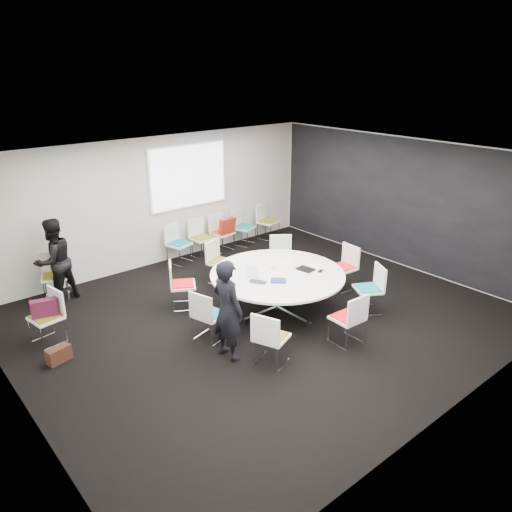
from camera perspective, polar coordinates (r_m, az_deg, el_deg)
room_shell at (r=8.43m, az=1.20°, el=1.61°), size 8.08×7.08×2.88m
conference_table at (r=8.97m, az=2.45°, el=-2.95°), size 2.40×2.40×0.73m
projection_screen at (r=11.40m, az=-7.69°, el=9.01°), size 1.90×0.03×1.35m
chair_ring_a at (r=10.07m, az=9.87°, el=-2.21°), size 0.48×0.49×0.88m
chair_ring_b at (r=10.45m, az=2.93°, el=-1.03°), size 0.63×0.63×0.88m
chair_ring_c at (r=10.21m, az=-4.06°, el=-1.60°), size 0.58×0.57×0.88m
chair_ring_d at (r=9.28m, az=-8.38°, el=-4.24°), size 0.62×0.62×0.88m
chair_ring_e at (r=8.19m, az=-5.35°, el=-7.75°), size 0.56×0.56×0.88m
chair_ring_f at (r=7.55m, az=1.71°, el=-10.40°), size 0.58×0.59×0.88m
chair_ring_g at (r=8.19m, az=10.37°, el=-8.06°), size 0.48×0.47×0.88m
chair_ring_h at (r=9.24m, az=12.68°, el=-4.66°), size 0.62×0.62×0.88m
chair_back_a at (r=11.33m, az=-8.79°, el=0.55°), size 0.56×0.55×0.88m
chair_back_b at (r=11.63m, az=-6.21°, el=1.25°), size 0.51×0.50×0.88m
chair_back_c at (r=11.94m, az=-3.91°, el=1.87°), size 0.52×0.51×0.88m
chair_back_d at (r=12.32m, az=-1.41°, el=2.53°), size 0.59×0.59×0.88m
chair_back_e at (r=12.77m, az=1.33°, el=3.22°), size 0.56×0.55×0.88m
chair_spare_left at (r=8.74m, az=-22.63°, el=-7.47°), size 0.52×0.53×0.88m
chair_person_back at (r=10.28m, az=-21.92°, el=-3.02°), size 0.59×0.58×0.88m
person_main at (r=7.48m, az=-3.27°, el=-6.18°), size 0.42×0.61×1.59m
person_back at (r=9.94m, az=-22.06°, el=-0.53°), size 0.93×0.81×1.62m
laptop at (r=8.55m, az=0.31°, el=-2.86°), size 0.31×0.35×0.02m
laptop_lid at (r=8.60m, az=-0.55°, el=-1.84°), size 0.07×0.30×0.22m
notebook_black at (r=9.07m, az=5.68°, el=-1.50°), size 0.26×0.33×0.02m
tablet_folio at (r=8.57m, az=2.56°, el=-2.81°), size 0.33×0.32×0.03m
papers_right at (r=9.40m, az=3.37°, el=-0.65°), size 0.36×0.36×0.00m
papers_front at (r=9.25m, az=6.78°, el=-1.15°), size 0.36×0.31×0.00m
cup at (r=9.03m, az=1.96°, el=-1.28°), size 0.08×0.08×0.09m
phone at (r=9.04m, az=7.37°, el=-1.71°), size 0.16×0.12×0.01m
maroon_bag at (r=8.58m, az=-23.05°, el=-5.48°), size 0.42×0.24×0.28m
brown_bag at (r=8.23m, az=-21.60°, el=-10.43°), size 0.39×0.24×0.24m
red_jacket at (r=11.64m, az=-3.29°, el=3.56°), size 0.45×0.20×0.36m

